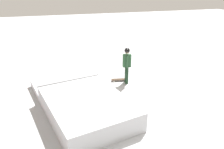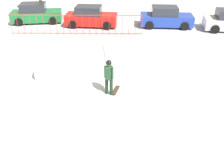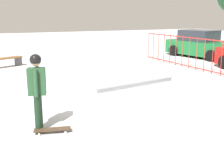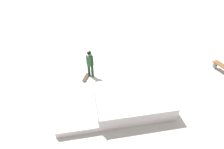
% 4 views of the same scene
% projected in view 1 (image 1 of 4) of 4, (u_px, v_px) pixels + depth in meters
% --- Properties ---
extents(ground_plane, '(60.00, 60.00, 0.00)m').
position_uv_depth(ground_plane, '(134.00, 124.00, 7.54)').
color(ground_plane, '#B7BABF').
extents(skate_ramp, '(5.81, 3.61, 0.74)m').
position_uv_depth(skate_ramp, '(82.00, 103.00, 8.29)').
color(skate_ramp, silver).
rests_on(skate_ramp, ground).
extents(skater, '(0.43, 0.42, 1.73)m').
position_uv_depth(skater, '(127.00, 63.00, 10.36)').
color(skater, black).
rests_on(skater, ground).
extents(skateboard, '(0.38, 0.82, 0.09)m').
position_uv_depth(skateboard, '(120.00, 79.00, 10.91)').
color(skateboard, '#3F2D1E').
rests_on(skateboard, ground).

